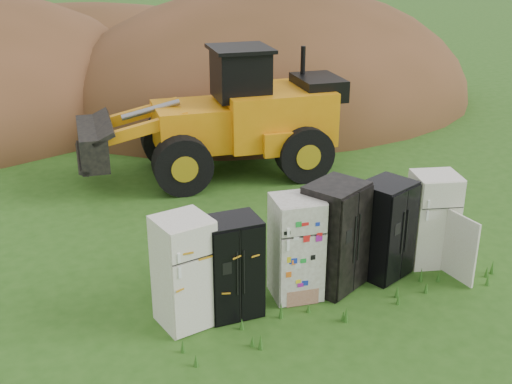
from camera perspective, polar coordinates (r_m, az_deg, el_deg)
ground at (r=11.56m, az=5.52°, el=-8.55°), size 120.00×120.00×0.00m
fridge_leftmost at (r=10.23m, az=-6.43°, el=-7.03°), size 0.92×0.89×1.84m
fridge_black_side at (r=10.46m, az=-2.12°, el=-6.65°), size 0.92×0.74×1.69m
fridge_sticker at (r=10.94m, az=3.59°, el=-4.93°), size 0.93×0.88×1.82m
fridge_dark_mid at (r=11.24m, az=6.99°, el=-3.93°), size 1.24×1.15×1.94m
fridge_black_right at (r=11.81m, az=11.37°, el=-3.26°), size 1.10×1.01×1.80m
fridge_open_door at (r=12.45m, az=15.40°, el=-2.33°), size 1.00×0.96×1.78m
wheel_loader at (r=16.27m, az=-4.17°, el=6.94°), size 7.08×3.72×3.26m
dirt_mound_right at (r=23.61m, az=1.26°, el=7.71°), size 15.57×11.42×8.40m
dirt_mound_back at (r=27.37m, az=-15.54°, el=8.93°), size 18.41×12.28×6.58m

